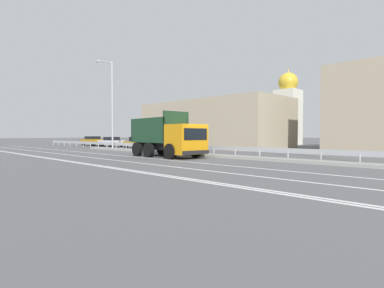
{
  "coord_description": "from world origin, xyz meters",
  "views": [
    {
      "loc": [
        14.17,
        -14.63,
        1.61
      ],
      "look_at": [
        -1.34,
        0.86,
        0.95
      ],
      "focal_mm": 28.0,
      "sensor_mm": 36.0,
      "label": 1
    }
  ],
  "objects_px": {
    "dump_truck": "(173,141)",
    "parked_car_1": "(111,142)",
    "parked_car_3": "(161,143)",
    "parked_car_2": "(137,142)",
    "parked_car_0": "(93,141)",
    "street_lamp_0": "(111,102)",
    "median_road_sign": "(160,139)",
    "church_tower": "(288,110)"
  },
  "relations": [
    {
      "from": "dump_truck",
      "to": "parked_car_1",
      "type": "height_order",
      "value": "dump_truck"
    },
    {
      "from": "parked_car_3",
      "to": "parked_car_2",
      "type": "bearing_deg",
      "value": -88.32
    },
    {
      "from": "parked_car_0",
      "to": "parked_car_2",
      "type": "bearing_deg",
      "value": 91.29
    },
    {
      "from": "parked_car_1",
      "to": "parked_car_2",
      "type": "distance_m",
      "value": 5.76
    },
    {
      "from": "street_lamp_0",
      "to": "parked_car_2",
      "type": "xyz_separation_m",
      "value": [
        -2.01,
        4.75,
        -4.53
      ]
    },
    {
      "from": "median_road_sign",
      "to": "dump_truck",
      "type": "bearing_deg",
      "value": -28.51
    },
    {
      "from": "dump_truck",
      "to": "median_road_sign",
      "type": "bearing_deg",
      "value": -115.67
    },
    {
      "from": "parked_car_3",
      "to": "church_tower",
      "type": "xyz_separation_m",
      "value": [
        2.42,
        25.43,
        5.18
      ]
    },
    {
      "from": "dump_truck",
      "to": "parked_car_3",
      "type": "distance_m",
      "value": 12.82
    },
    {
      "from": "dump_truck",
      "to": "parked_car_3",
      "type": "relative_size",
      "value": 1.67
    },
    {
      "from": "dump_truck",
      "to": "parked_car_1",
      "type": "relative_size",
      "value": 1.56
    },
    {
      "from": "parked_car_0",
      "to": "church_tower",
      "type": "xyz_separation_m",
      "value": [
        17.97,
        25.84,
        5.15
      ]
    },
    {
      "from": "parked_car_2",
      "to": "parked_car_3",
      "type": "relative_size",
      "value": 1.01
    },
    {
      "from": "dump_truck",
      "to": "median_road_sign",
      "type": "relative_size",
      "value": 2.76
    },
    {
      "from": "parked_car_0",
      "to": "parked_car_1",
      "type": "xyz_separation_m",
      "value": [
        5.26,
        0.04,
        -0.04
      ]
    },
    {
      "from": "parked_car_1",
      "to": "church_tower",
      "type": "xyz_separation_m",
      "value": [
        12.7,
        25.8,
        5.2
      ]
    },
    {
      "from": "dump_truck",
      "to": "parked_car_2",
      "type": "xyz_separation_m",
      "value": [
        -15.03,
        7.32,
        -0.52
      ]
    },
    {
      "from": "parked_car_2",
      "to": "parked_car_0",
      "type": "bearing_deg",
      "value": 91.41
    },
    {
      "from": "parked_car_0",
      "to": "church_tower",
      "type": "bearing_deg",
      "value": 144.46
    },
    {
      "from": "dump_truck",
      "to": "parked_car_0",
      "type": "bearing_deg",
      "value": -102.06
    },
    {
      "from": "median_road_sign",
      "to": "parked_car_3",
      "type": "height_order",
      "value": "median_road_sign"
    },
    {
      "from": "church_tower",
      "to": "parked_car_2",
      "type": "bearing_deg",
      "value": -105.28
    },
    {
      "from": "dump_truck",
      "to": "parked_car_0",
      "type": "height_order",
      "value": "dump_truck"
    },
    {
      "from": "parked_car_3",
      "to": "street_lamp_0",
      "type": "bearing_deg",
      "value": -26.4
    },
    {
      "from": "parked_car_3",
      "to": "parked_car_1",
      "type": "bearing_deg",
      "value": -86.51
    },
    {
      "from": "parked_car_1",
      "to": "median_road_sign",
      "type": "bearing_deg",
      "value": -107.56
    },
    {
      "from": "parked_car_2",
      "to": "church_tower",
      "type": "relative_size",
      "value": 0.31
    },
    {
      "from": "parked_car_0",
      "to": "parked_car_2",
      "type": "xyz_separation_m",
      "value": [
        11.02,
        0.39,
        -0.04
      ]
    },
    {
      "from": "parked_car_1",
      "to": "parked_car_2",
      "type": "bearing_deg",
      "value": -88.71
    },
    {
      "from": "parked_car_1",
      "to": "parked_car_3",
      "type": "bearing_deg",
      "value": -90.14
    },
    {
      "from": "street_lamp_0",
      "to": "parked_car_0",
      "type": "relative_size",
      "value": 2.21
    },
    {
      "from": "parked_car_0",
      "to": "parked_car_1",
      "type": "height_order",
      "value": "parked_car_0"
    },
    {
      "from": "parked_car_0",
      "to": "parked_car_2",
      "type": "height_order",
      "value": "parked_car_0"
    },
    {
      "from": "parked_car_3",
      "to": "church_tower",
      "type": "relative_size",
      "value": 0.3
    },
    {
      "from": "parked_car_1",
      "to": "parked_car_2",
      "type": "height_order",
      "value": "parked_car_2"
    },
    {
      "from": "church_tower",
      "to": "dump_truck",
      "type": "bearing_deg",
      "value": -76.14
    },
    {
      "from": "street_lamp_0",
      "to": "parked_car_3",
      "type": "distance_m",
      "value": 7.03
    },
    {
      "from": "median_road_sign",
      "to": "parked_car_2",
      "type": "bearing_deg",
      "value": 155.24
    },
    {
      "from": "parked_car_1",
      "to": "street_lamp_0",
      "type": "bearing_deg",
      "value": -121.76
    },
    {
      "from": "median_road_sign",
      "to": "street_lamp_0",
      "type": "height_order",
      "value": "street_lamp_0"
    },
    {
      "from": "parked_car_2",
      "to": "church_tower",
      "type": "height_order",
      "value": "church_tower"
    },
    {
      "from": "parked_car_1",
      "to": "parked_car_2",
      "type": "xyz_separation_m",
      "value": [
        5.75,
        0.35,
        0.0
      ]
    }
  ]
}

